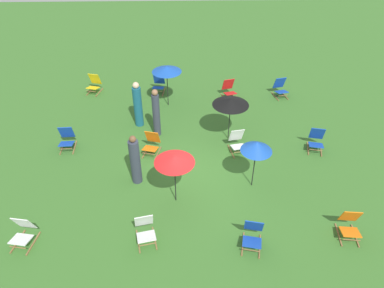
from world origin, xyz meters
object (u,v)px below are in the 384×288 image
object	(u,v)px
deckchair_7	(159,84)
person_2	(135,161)
deckchair_11	(94,84)
umbrella_2	(167,69)
deckchair_6	(316,140)
person_0	(156,113)
deckchair_2	(280,88)
deckchair_10	(152,144)
deckchair_3	(23,232)
umbrella_1	(174,159)
deckchair_4	(67,139)
deckchair_1	(229,90)
person_1	(138,105)
umbrella_3	(231,102)
deckchair_8	(350,225)
umbrella_0	(257,146)
deckchair_0	(253,235)
deckchair_9	(237,142)

from	to	relation	value
deckchair_7	person_2	size ratio (longest dim) A/B	0.48
deckchair_11	umbrella_2	distance (m)	3.74
deckchair_6	person_0	distance (m)	5.73
deckchair_2	deckchair_10	size ratio (longest dim) A/B	0.98
deckchair_3	deckchair_7	distance (m)	8.72
umbrella_1	person_0	distance (m)	3.57
deckchair_4	umbrella_2	xyz separation A→B (m)	(3.48, 2.84, 1.27)
deckchair_10	deckchair_1	bearing A→B (deg)	65.58
deckchair_1	person_1	bearing A→B (deg)	-166.03
deckchair_11	umbrella_3	distance (m)	6.78
deckchair_6	deckchair_7	distance (m)	7.16
deckchair_7	deckchair_4	bearing A→B (deg)	-119.71
deckchair_8	umbrella_3	distance (m)	5.40
deckchair_7	umbrella_0	world-z (taller)	umbrella_0
deckchair_6	umbrella_1	size ratio (longest dim) A/B	0.50
deckchair_7	umbrella_1	bearing A→B (deg)	-75.73
deckchair_0	person_2	xyz separation A→B (m)	(-3.24, 2.54, 0.45)
deckchair_0	deckchair_11	size ratio (longest dim) A/B	0.99
person_0	deckchair_1	bearing A→B (deg)	-157.38
umbrella_0	deckchair_0	bearing A→B (deg)	-99.16
deckchair_1	deckchair_3	size ratio (longest dim) A/B	1.03
deckchair_3	person_0	xyz separation A→B (m)	(3.25, 4.85, 0.54)
deckchair_0	umbrella_3	distance (m)	4.90
deckchair_10	person_0	xyz separation A→B (m)	(0.13, 1.10, 0.54)
deckchair_1	person_0	distance (m)	4.03
umbrella_2	person_2	xyz separation A→B (m)	(-0.86, -4.66, -0.82)
deckchair_3	deckchair_9	xyz separation A→B (m)	(6.08, 3.78, 0.00)
deckchair_1	deckchair_8	bearing A→B (deg)	-87.31
deckchair_4	deckchair_6	distance (m)	8.74
deckchair_8	deckchair_9	size ratio (longest dim) A/B	1.00
person_1	deckchair_9	bearing A→B (deg)	144.88
deckchair_11	umbrella_1	world-z (taller)	umbrella_1
deckchair_7	deckchair_11	xyz separation A→B (m)	(-2.85, 0.07, 0.00)
umbrella_2	umbrella_3	xyz separation A→B (m)	(2.26, -2.45, -0.08)
umbrella_3	deckchair_8	bearing A→B (deg)	-58.63
deckchair_3	deckchair_8	distance (m)	8.60
umbrella_1	person_2	xyz separation A→B (m)	(-1.23, 0.88, -0.75)
deckchair_0	deckchair_9	world-z (taller)	same
deckchair_9	umbrella_0	world-z (taller)	umbrella_0
deckchair_4	person_0	world-z (taller)	person_0
deckchair_10	person_2	bearing A→B (deg)	-89.73
deckchair_3	umbrella_0	world-z (taller)	umbrella_0
deckchair_8	umbrella_1	size ratio (longest dim) A/B	0.50
deckchair_1	umbrella_1	distance (m)	6.63
deckchair_2	umbrella_1	distance (m)	7.74
umbrella_1	deckchair_7	bearing A→B (deg)	96.90
deckchair_9	person_2	xyz separation A→B (m)	(-3.35, -1.49, 0.45)
deckchair_10	umbrella_3	bearing A→B (deg)	30.02
deckchair_1	deckchair_8	xyz separation A→B (m)	(2.40, -7.53, 0.00)
person_1	person_2	distance (m)	3.22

